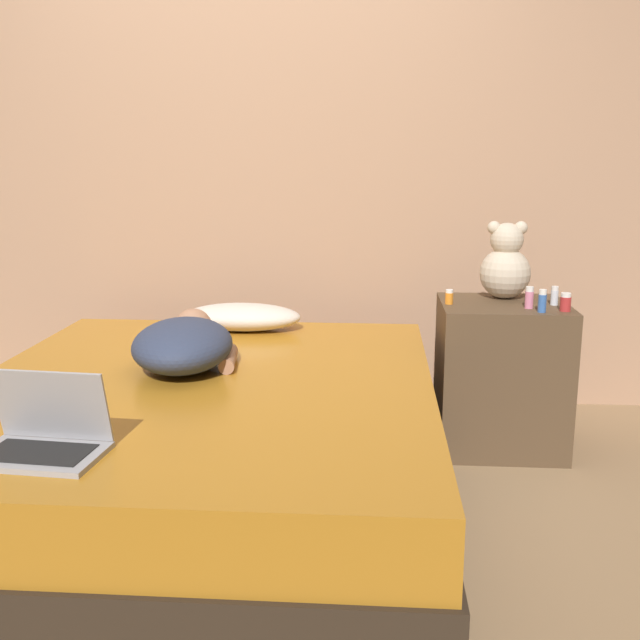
{
  "coord_description": "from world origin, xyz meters",
  "views": [
    {
      "loc": [
        0.63,
        -2.59,
        1.3
      ],
      "look_at": [
        0.42,
        0.26,
        0.66
      ],
      "focal_mm": 42.0,
      "sensor_mm": 36.0,
      "label": 1
    }
  ],
  "objects_px": {
    "bottle_pink": "(529,298)",
    "laptop": "(44,436)",
    "pillow": "(242,317)",
    "bottle_blue": "(542,301)",
    "bottle_clear": "(555,296)",
    "book": "(5,401)",
    "teddy_bear": "(505,265)",
    "bottle_orange": "(449,297)",
    "person_lying": "(185,343)",
    "bottle_red": "(566,302)"
  },
  "relations": [
    {
      "from": "bottle_pink",
      "to": "laptop",
      "type": "bearing_deg",
      "value": -141.03
    },
    {
      "from": "pillow",
      "to": "bottle_blue",
      "type": "distance_m",
      "value": 1.36
    },
    {
      "from": "bottle_clear",
      "to": "book",
      "type": "distance_m",
      "value": 2.22
    },
    {
      "from": "teddy_bear",
      "to": "bottle_blue",
      "type": "height_order",
      "value": "teddy_bear"
    },
    {
      "from": "bottle_clear",
      "to": "bottle_blue",
      "type": "bearing_deg",
      "value": -118.55
    },
    {
      "from": "laptop",
      "to": "bottle_orange",
      "type": "bearing_deg",
      "value": 52.04
    },
    {
      "from": "bottle_pink",
      "to": "book",
      "type": "xyz_separation_m",
      "value": [
        -1.87,
        -0.87,
        -0.21
      ]
    },
    {
      "from": "book",
      "to": "person_lying",
      "type": "bearing_deg",
      "value": 45.93
    },
    {
      "from": "laptop",
      "to": "bottle_red",
      "type": "relative_size",
      "value": 4.71
    },
    {
      "from": "pillow",
      "to": "teddy_bear",
      "type": "relative_size",
      "value": 1.6
    },
    {
      "from": "bottle_orange",
      "to": "pillow",
      "type": "bearing_deg",
      "value": 168.4
    },
    {
      "from": "teddy_bear",
      "to": "bottle_orange",
      "type": "relative_size",
      "value": 5.46
    },
    {
      "from": "person_lying",
      "to": "pillow",
      "type": "bearing_deg",
      "value": 72.72
    },
    {
      "from": "teddy_bear",
      "to": "person_lying",
      "type": "bearing_deg",
      "value": -155.93
    },
    {
      "from": "pillow",
      "to": "book",
      "type": "distance_m",
      "value": 1.28
    },
    {
      "from": "bottle_pink",
      "to": "book",
      "type": "height_order",
      "value": "bottle_pink"
    },
    {
      "from": "laptop",
      "to": "bottle_pink",
      "type": "bearing_deg",
      "value": 43.83
    },
    {
      "from": "bottle_red",
      "to": "bottle_pink",
      "type": "height_order",
      "value": "bottle_pink"
    },
    {
      "from": "bottle_red",
      "to": "bottle_blue",
      "type": "height_order",
      "value": "bottle_blue"
    },
    {
      "from": "bottle_red",
      "to": "bottle_blue",
      "type": "xyz_separation_m",
      "value": [
        -0.1,
        -0.03,
        0.01
      ]
    },
    {
      "from": "teddy_bear",
      "to": "book",
      "type": "relative_size",
      "value": 1.46
    },
    {
      "from": "person_lying",
      "to": "bottle_blue",
      "type": "distance_m",
      "value": 1.46
    },
    {
      "from": "teddy_bear",
      "to": "bottle_pink",
      "type": "relative_size",
      "value": 3.75
    },
    {
      "from": "person_lying",
      "to": "book",
      "type": "relative_size",
      "value": 3.05
    },
    {
      "from": "teddy_bear",
      "to": "bottle_orange",
      "type": "bearing_deg",
      "value": -148.92
    },
    {
      "from": "bottle_red",
      "to": "bottle_orange",
      "type": "bearing_deg",
      "value": 166.08
    },
    {
      "from": "person_lying",
      "to": "laptop",
      "type": "height_order",
      "value": "laptop"
    },
    {
      "from": "pillow",
      "to": "person_lying",
      "type": "bearing_deg",
      "value": -100.3
    },
    {
      "from": "laptop",
      "to": "teddy_bear",
      "type": "relative_size",
      "value": 1.04
    },
    {
      "from": "person_lying",
      "to": "bottle_clear",
      "type": "height_order",
      "value": "bottle_clear"
    },
    {
      "from": "laptop",
      "to": "bottle_red",
      "type": "xyz_separation_m",
      "value": [
        1.7,
        1.21,
        0.16
      ]
    },
    {
      "from": "pillow",
      "to": "bottle_pink",
      "type": "height_order",
      "value": "bottle_pink"
    },
    {
      "from": "bottle_blue",
      "to": "bottle_orange",
      "type": "height_order",
      "value": "bottle_blue"
    },
    {
      "from": "laptop",
      "to": "bottle_pink",
      "type": "xyz_separation_m",
      "value": [
        1.56,
        1.26,
        0.17
      ]
    },
    {
      "from": "laptop",
      "to": "pillow",
      "type": "bearing_deg",
      "value": 84.25
    },
    {
      "from": "bottle_clear",
      "to": "bottle_blue",
      "type": "distance_m",
      "value": 0.18
    },
    {
      "from": "bottle_pink",
      "to": "pillow",
      "type": "bearing_deg",
      "value": 168.37
    },
    {
      "from": "laptop",
      "to": "teddy_bear",
      "type": "bearing_deg",
      "value": 49.75
    },
    {
      "from": "bottle_pink",
      "to": "bottle_orange",
      "type": "relative_size",
      "value": 1.46
    },
    {
      "from": "bottle_orange",
      "to": "bottle_clear",
      "type": "bearing_deg",
      "value": 1.43
    },
    {
      "from": "bottle_red",
      "to": "bottle_orange",
      "type": "xyz_separation_m",
      "value": [
        -0.47,
        0.12,
        -0.01
      ]
    },
    {
      "from": "pillow",
      "to": "bottle_clear",
      "type": "xyz_separation_m",
      "value": [
        1.4,
        -0.18,
        0.15
      ]
    },
    {
      "from": "pillow",
      "to": "bottle_orange",
      "type": "bearing_deg",
      "value": -11.6
    },
    {
      "from": "bottle_clear",
      "to": "bottle_pink",
      "type": "distance_m",
      "value": 0.15
    },
    {
      "from": "pillow",
      "to": "person_lying",
      "type": "height_order",
      "value": "person_lying"
    },
    {
      "from": "bottle_orange",
      "to": "laptop",
      "type": "bearing_deg",
      "value": -132.82
    },
    {
      "from": "bottle_blue",
      "to": "bottle_pink",
      "type": "bearing_deg",
      "value": 115.64
    },
    {
      "from": "laptop",
      "to": "bottle_pink",
      "type": "relative_size",
      "value": 3.9
    },
    {
      "from": "pillow",
      "to": "person_lying",
      "type": "relative_size",
      "value": 0.77
    },
    {
      "from": "bottle_pink",
      "to": "bottle_red",
      "type": "bearing_deg",
      "value": -18.95
    }
  ]
}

